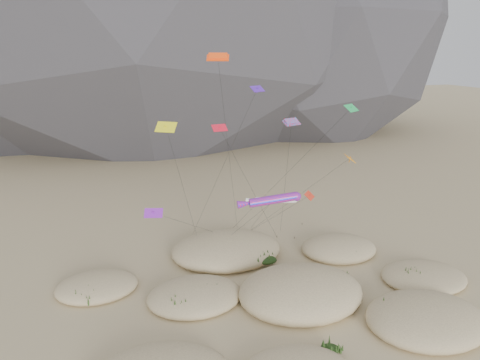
% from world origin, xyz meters
% --- Properties ---
extents(ground, '(500.00, 500.00, 0.00)m').
position_xyz_m(ground, '(0.00, 0.00, 0.00)').
color(ground, '#CCB789').
rests_on(ground, ground).
extents(dunes, '(50.12, 38.59, 4.41)m').
position_xyz_m(dunes, '(-0.69, 4.67, 0.74)').
color(dunes, '#CCB789').
rests_on(dunes, ground).
extents(dune_grass, '(42.13, 31.00, 1.57)m').
position_xyz_m(dune_grass, '(-0.03, 3.11, 0.85)').
color(dune_grass, black).
rests_on(dune_grass, ground).
extents(kite_stakes, '(18.86, 5.90, 0.30)m').
position_xyz_m(kite_stakes, '(2.76, 23.32, 0.15)').
color(kite_stakes, '#3F2D1E').
rests_on(kite_stakes, ground).
extents(rainbow_tube_kite, '(9.08, 20.64, 12.38)m').
position_xyz_m(rainbow_tube_kite, '(-0.83, 6.91, 11.52)').
color(rainbow_tube_kite, '#EC183F').
rests_on(rainbow_tube_kite, ground).
extents(white_tube_kite, '(7.74, 10.89, 10.24)m').
position_xyz_m(white_tube_kite, '(1.69, 12.17, 9.57)').
color(white_tube_kite, white).
rests_on(white_tube_kite, ground).
extents(orange_parafoil, '(8.50, 14.64, 28.07)m').
position_xyz_m(orange_parafoil, '(-5.06, 13.47, 27.21)').
color(orange_parafoil, '#FF430D').
rests_on(orange_parafoil, ground).
extents(multi_parafoil, '(5.84, 13.25, 20.31)m').
position_xyz_m(multi_parafoil, '(3.51, 11.07, 19.61)').
color(multi_parafoil, red).
rests_on(multi_parafoil, ground).
extents(delta_kites, '(28.17, 18.46, 24.02)m').
position_xyz_m(delta_kites, '(-0.77, 11.10, 16.49)').
color(delta_kites, '#491CA7').
rests_on(delta_kites, ground).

